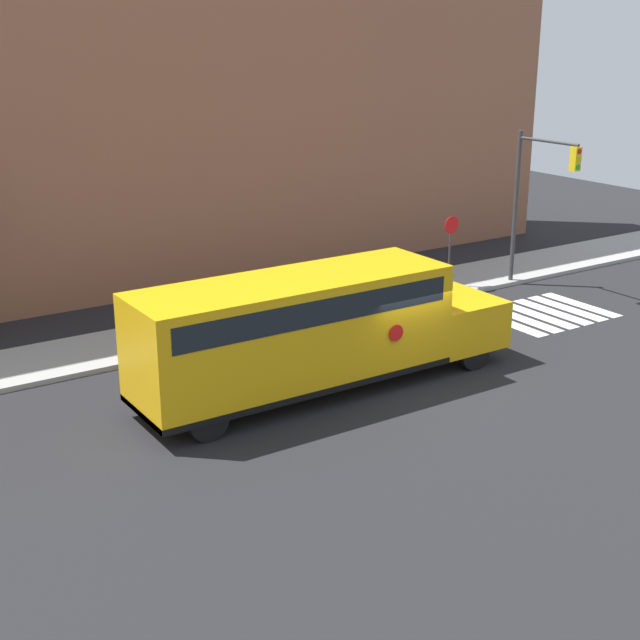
# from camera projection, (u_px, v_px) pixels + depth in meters

# --- Properties ---
(ground_plane) EXTENTS (60.00, 60.00, 0.00)m
(ground_plane) POSITION_uv_depth(u_px,v_px,m) (401.00, 380.00, 24.21)
(ground_plane) COLOR black
(sidewalk_strip) EXTENTS (44.00, 3.00, 0.15)m
(sidewalk_strip) POSITION_uv_depth(u_px,v_px,m) (279.00, 316.00, 29.34)
(sidewalk_strip) COLOR #9E9E99
(sidewalk_strip) RESTS_ON ground
(building_backdrop) EXTENTS (32.00, 4.00, 13.66)m
(building_backdrop) POSITION_uv_depth(u_px,v_px,m) (185.00, 93.00, 32.37)
(building_backdrop) COLOR #935B42
(building_backdrop) RESTS_ON ground
(crosswalk_stripes) EXTENTS (4.00, 3.20, 0.01)m
(crosswalk_stripes) POSITION_uv_depth(u_px,v_px,m) (545.00, 313.00, 29.81)
(crosswalk_stripes) COLOR white
(crosswalk_stripes) RESTS_ON ground
(school_bus) EXTENTS (10.71, 2.57, 3.18)m
(school_bus) POSITION_uv_depth(u_px,v_px,m) (310.00, 327.00, 22.86)
(school_bus) COLOR #EAA80F
(school_bus) RESTS_ON ground
(stop_sign) EXTENTS (0.64, 0.10, 2.72)m
(stop_sign) POSITION_uv_depth(u_px,v_px,m) (450.00, 243.00, 31.95)
(stop_sign) COLOR #38383A
(stop_sign) RESTS_ON ground
(traffic_light) EXTENTS (0.28, 2.80, 5.64)m
(traffic_light) POSITION_uv_depth(u_px,v_px,m) (535.00, 189.00, 31.41)
(traffic_light) COLOR #38383A
(traffic_light) RESTS_ON ground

